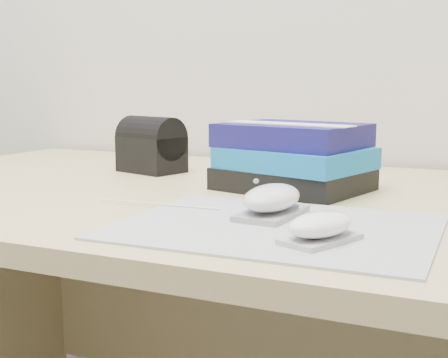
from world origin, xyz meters
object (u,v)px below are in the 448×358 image
at_px(desk, 300,325).
at_px(book_stack, 294,157).
at_px(mouse_rear, 272,200).
at_px(pouch, 151,145).
at_px(mouse_front, 321,227).

xyz_separation_m(desk, book_stack, (-0.01, -0.01, 0.29)).
bearing_deg(book_stack, mouse_rear, -78.91).
bearing_deg(pouch, mouse_front, -41.33).
bearing_deg(pouch, desk, -12.40).
xyz_separation_m(mouse_rear, pouch, (-0.36, 0.30, 0.03)).
relative_size(mouse_rear, pouch, 0.85).
bearing_deg(book_stack, mouse_front, -66.87).
bearing_deg(pouch, mouse_rear, -39.65).
relative_size(desk, book_stack, 6.11).
bearing_deg(mouse_front, desk, 110.47).
xyz_separation_m(mouse_front, book_stack, (-0.14, 0.32, 0.03)).
relative_size(mouse_rear, mouse_front, 1.14).
distance_m(mouse_rear, book_stack, 0.23).
height_order(mouse_rear, mouse_front, mouse_rear).
distance_m(mouse_rear, mouse_front, 0.14).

